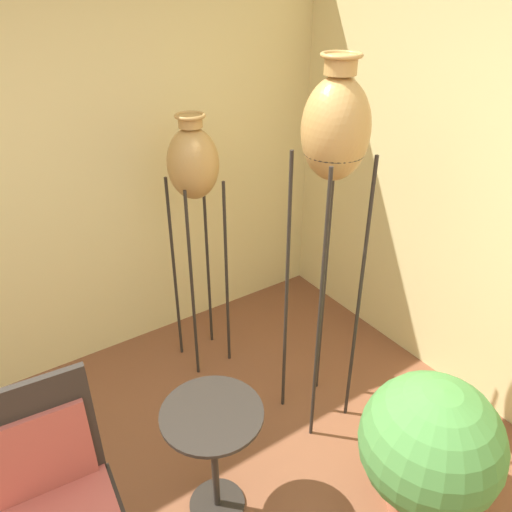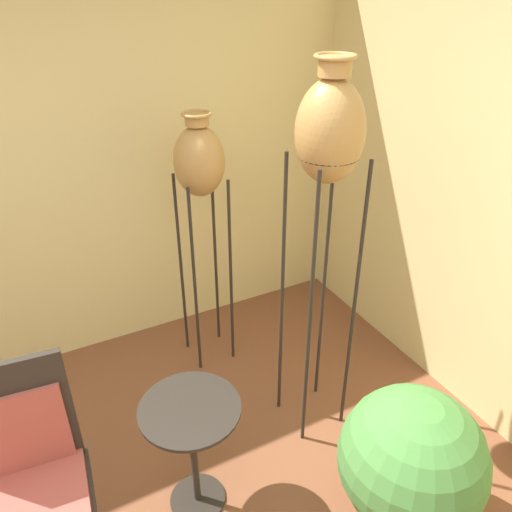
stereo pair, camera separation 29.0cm
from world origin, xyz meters
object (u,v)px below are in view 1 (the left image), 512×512
at_px(side_table, 213,440).
at_px(vase_stand_tall, 335,137).
at_px(potted_plant, 430,447).
at_px(chair, 53,501).
at_px(vase_stand_medium, 193,168).

bearing_deg(side_table, vase_stand_tall, 15.20).
xyz_separation_m(side_table, potted_plant, (0.83, -0.59, -0.02)).
height_order(vase_stand_tall, potted_plant, vase_stand_tall).
distance_m(vase_stand_tall, chair, 1.93).
distance_m(vase_stand_tall, potted_plant, 1.52).
height_order(vase_stand_medium, side_table, vase_stand_medium).
xyz_separation_m(vase_stand_tall, potted_plant, (-0.01, -0.81, -1.28)).
relative_size(chair, potted_plant, 1.34).
bearing_deg(vase_stand_medium, vase_stand_tall, -68.87).
distance_m(vase_stand_medium, side_table, 1.50).
height_order(chair, side_table, chair).
bearing_deg(chair, vase_stand_tall, 13.30).
bearing_deg(chair, side_table, 4.88).
bearing_deg(vase_stand_tall, side_table, -164.80).
distance_m(vase_stand_medium, chair, 1.80).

